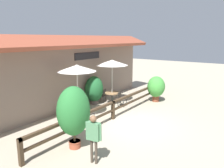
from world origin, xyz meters
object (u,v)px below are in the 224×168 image
Objects in this scene: chair_middle_wallside at (103,95)px; chair_middle_streetside at (121,98)px; dining_table_near at (78,107)px; potted_plant_tall_tropical at (74,112)px; patio_umbrella_near at (77,68)px; dining_table_middle at (112,95)px; chair_near_streetside at (88,112)px; potted_plant_entrance_palm at (156,87)px; patio_umbrella_middle at (112,63)px; pedestrian at (94,133)px; potted_plant_corner_fern at (94,89)px; chair_near_wallside at (69,106)px.

chair_middle_streetside is at bearing 76.40° from chair_middle_wallside.
dining_table_near is 0.38× the size of potted_plant_tall_tropical.
chair_middle_streetside and chair_middle_wallside have the same top height.
dining_table_middle is (3.06, 0.04, -2.02)m from patio_umbrella_near.
patio_umbrella_near is at bearing 85.59° from chair_near_streetside.
chair_near_streetside is 2.85m from potted_plant_tall_tropical.
patio_umbrella_middle is at bearing 135.45° from potted_plant_entrance_palm.
potted_plant_tall_tropical is at bearing -138.27° from dining_table_near.
potted_plant_entrance_palm is (7.49, 0.12, -0.47)m from potted_plant_tall_tropical.
chair_near_streetside is 1.00× the size of chair_middle_streetside.
potted_plant_entrance_palm reaches higher than dining_table_near.
dining_table_middle is 5.90m from potted_plant_tall_tropical.
pedestrian is (-2.74, -3.37, 0.49)m from dining_table_near.
potted_plant_tall_tropical reaches higher than pedestrian.
patio_umbrella_near is 2.02m from dining_table_near.
potted_plant_corner_fern reaches higher than chair_middle_wallside.
pedestrian is at bearing -170.06° from potted_plant_entrance_palm.
patio_umbrella_middle is at bearing -69.46° from pedestrian.
chair_middle_streetside is (-0.07, -0.74, -0.10)m from dining_table_middle.
potted_plant_tall_tropical is 5.68m from potted_plant_corner_fern.
dining_table_near is 0.54× the size of pedestrian.
dining_table_middle is at bearing -69.46° from pedestrian.
potted_plant_entrance_palm is (2.13, -1.29, 0.48)m from chair_middle_streetside.
patio_umbrella_near is 3.07m from potted_plant_corner_fern.
chair_middle_streetside is at bearing -13.15° from dining_table_near.
potted_plant_entrance_palm is (5.12, -1.99, 0.38)m from dining_table_near.
chair_middle_streetside is 0.36× the size of potted_plant_tall_tropical.
chair_middle_wallside is (3.13, 1.49, 0.00)m from chair_near_streetside.
dining_table_near is 0.54× the size of potted_plant_entrance_palm.
potted_plant_tall_tropical is (-2.30, -1.40, 0.95)m from chair_near_streetside.
potted_plant_entrance_palm is 0.94× the size of potted_plant_corner_fern.
chair_middle_streetside is at bearing -70.18° from potted_plant_corner_fern.
chair_middle_streetside is (-0.07, -0.74, -2.12)m from patio_umbrella_middle.
chair_near_streetside is 3.85m from patio_umbrella_middle.
potted_plant_corner_fern is (-0.59, 1.64, 0.45)m from chair_middle_streetside.
chair_middle_wallside is (0.07, 1.47, 0.00)m from chair_middle_streetside.
chair_middle_wallside reaches higher than dining_table_middle.
potted_plant_entrance_palm is at bearing -21.26° from dining_table_near.
patio_umbrella_near is 3.30× the size of chair_middle_streetside.
chair_near_wallside is at bearing 86.46° from chair_near_streetside.
potted_plant_corner_fern is (-0.66, 0.90, -1.67)m from patio_umbrella_middle.
patio_umbrella_middle is at bearing 14.60° from chair_near_streetside.
dining_table_near is 3.07m from chair_middle_streetside.
pedestrian is (-2.79, -4.09, 0.59)m from chair_near_wallside.
dining_table_near is at bearing -179.32° from dining_table_middle.
chair_near_wallside is 0.30× the size of patio_umbrella_middle.
chair_near_streetside is (-0.07, -0.71, -0.10)m from dining_table_near.
patio_umbrella_near reaches higher than dining_table_near.
chair_middle_streetside is 0.48× the size of potted_plant_corner_fern.
chair_near_streetside and chair_middle_wallside have the same top height.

